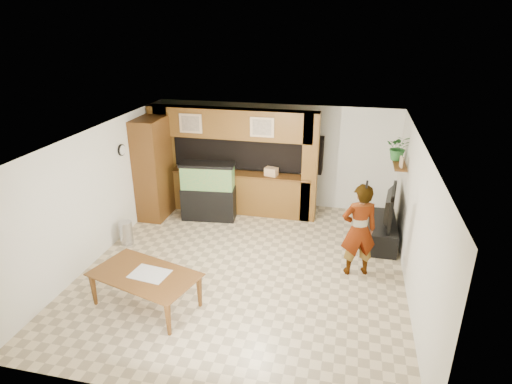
% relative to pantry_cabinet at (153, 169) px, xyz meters
% --- Properties ---
extents(floor, '(6.50, 6.50, 0.00)m').
position_rel_pantry_cabinet_xyz_m(floor, '(2.70, -1.85, -1.21)').
color(floor, '#CCB78E').
rests_on(floor, ground).
extents(ceiling, '(6.50, 6.50, 0.00)m').
position_rel_pantry_cabinet_xyz_m(ceiling, '(2.70, -1.85, 1.39)').
color(ceiling, white).
rests_on(ceiling, wall_back).
extents(wall_back, '(6.00, 0.00, 6.00)m').
position_rel_pantry_cabinet_xyz_m(wall_back, '(2.70, 1.40, 0.09)').
color(wall_back, white).
rests_on(wall_back, floor).
extents(wall_left, '(0.00, 6.50, 6.50)m').
position_rel_pantry_cabinet_xyz_m(wall_left, '(-0.30, -1.85, 0.09)').
color(wall_left, white).
rests_on(wall_left, floor).
extents(wall_right, '(0.00, 6.50, 6.50)m').
position_rel_pantry_cabinet_xyz_m(wall_right, '(5.70, -1.85, 0.09)').
color(wall_right, white).
rests_on(wall_right, floor).
extents(partition, '(4.20, 0.99, 2.60)m').
position_rel_pantry_cabinet_xyz_m(partition, '(1.75, 0.79, 0.10)').
color(partition, brown).
rests_on(partition, floor).
extents(wall_clock, '(0.05, 0.25, 0.25)m').
position_rel_pantry_cabinet_xyz_m(wall_clock, '(-0.27, -0.85, 0.69)').
color(wall_clock, black).
rests_on(wall_clock, wall_left).
extents(wall_shelf, '(0.25, 0.90, 0.04)m').
position_rel_pantry_cabinet_xyz_m(wall_shelf, '(5.55, 0.10, 0.49)').
color(wall_shelf, brown).
rests_on(wall_shelf, wall_right).
extents(pantry_cabinet, '(0.60, 0.99, 2.42)m').
position_rel_pantry_cabinet_xyz_m(pantry_cabinet, '(0.00, 0.00, 0.00)').
color(pantry_cabinet, brown).
rests_on(pantry_cabinet, floor).
extents(trash_can, '(0.28, 0.28, 0.52)m').
position_rel_pantry_cabinet_xyz_m(trash_can, '(-0.02, -1.50, -0.95)').
color(trash_can, '#B2B2B7').
rests_on(trash_can, floor).
extents(aquarium, '(1.27, 0.48, 1.41)m').
position_rel_pantry_cabinet_xyz_m(aquarium, '(1.31, 0.10, -0.52)').
color(aquarium, black).
rests_on(aquarium, floor).
extents(tv_stand, '(0.54, 1.47, 0.49)m').
position_rel_pantry_cabinet_xyz_m(tv_stand, '(5.35, -0.21, -0.96)').
color(tv_stand, black).
rests_on(tv_stand, floor).
extents(television, '(0.32, 1.28, 0.73)m').
position_rel_pantry_cabinet_xyz_m(television, '(5.35, -0.21, -0.35)').
color(television, black).
rests_on(television, tv_stand).
extents(photo_frame, '(0.06, 0.17, 0.22)m').
position_rel_pantry_cabinet_xyz_m(photo_frame, '(5.55, -0.17, 0.62)').
color(photo_frame, tan).
rests_on(photo_frame, wall_shelf).
extents(potted_plant, '(0.54, 0.48, 0.54)m').
position_rel_pantry_cabinet_xyz_m(potted_plant, '(5.52, 0.32, 0.78)').
color(potted_plant, '#29682D').
rests_on(potted_plant, wall_shelf).
extents(person, '(0.76, 0.61, 1.82)m').
position_rel_pantry_cabinet_xyz_m(person, '(4.80, -1.57, -0.30)').
color(person, '#A38159').
rests_on(person, floor).
extents(microphone, '(0.04, 0.11, 0.18)m').
position_rel_pantry_cabinet_xyz_m(microphone, '(4.85, -1.73, 0.66)').
color(microphone, black).
rests_on(microphone, person).
extents(dining_table, '(1.97, 1.43, 0.62)m').
position_rel_pantry_cabinet_xyz_m(dining_table, '(1.36, -3.41, -0.90)').
color(dining_table, brown).
rests_on(dining_table, floor).
extents(newspaper_a, '(0.66, 0.52, 0.01)m').
position_rel_pantry_cabinet_xyz_m(newspaper_a, '(1.46, -3.36, -0.58)').
color(newspaper_a, silver).
rests_on(newspaper_a, dining_table).
extents(counter_box, '(0.34, 0.27, 0.20)m').
position_rel_pantry_cabinet_xyz_m(counter_box, '(2.74, 0.60, -0.07)').
color(counter_box, tan).
rests_on(counter_box, partition).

